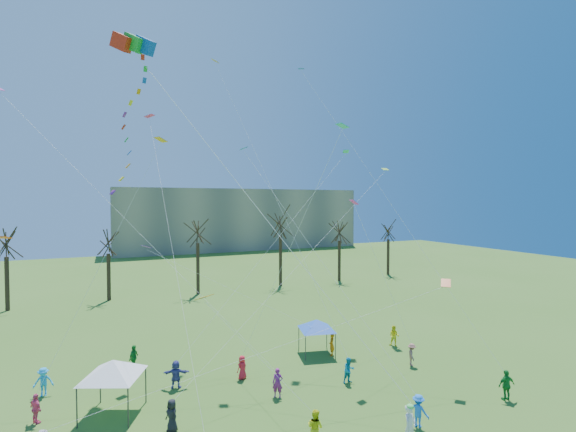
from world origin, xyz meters
name	(u,v)px	position (x,y,z in m)	size (l,w,h in m)	color
distant_building	(239,219)	(22.00, 82.00, 7.50)	(60.00, 14.00, 15.00)	gray
bare_tree_row	(210,239)	(3.57, 35.80, 6.93)	(67.83, 7.85, 10.95)	black
hero_kite_flyer	(410,427)	(4.33, -1.41, 1.03)	(0.75, 0.50, 2.07)	white
big_box_kite	(137,125)	(-7.29, 6.05, 15.76)	(7.13, 5.38, 23.05)	red
canopy_tent_white	(113,368)	(-8.57, 7.77, 2.61)	(3.76, 3.76, 3.08)	#3F3F44
canopy_tent_blue	(317,325)	(5.99, 11.02, 2.27)	(3.48, 3.48, 2.68)	#3F3F44
festival_crowd	(248,389)	(-1.35, 5.93, 0.85)	(26.61, 14.93, 1.81)	#C03F18
small_kites_aloft	(251,182)	(0.40, 10.36, 13.18)	(31.57, 19.48, 34.96)	#F4470C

